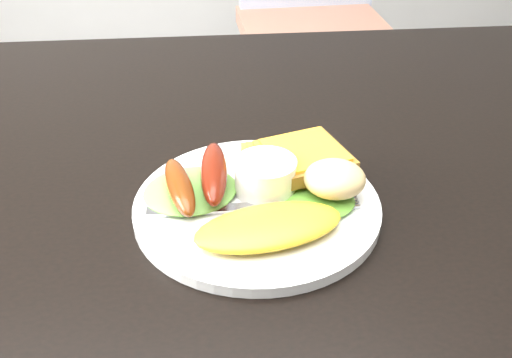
# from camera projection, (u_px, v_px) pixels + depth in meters

# --- Properties ---
(dining_table) EXTENTS (1.20, 0.80, 0.04)m
(dining_table) POSITION_uv_depth(u_px,v_px,m) (249.00, 174.00, 0.69)
(dining_table) COLOR black
(dining_table) RESTS_ON ground
(dining_chair) EXTENTS (0.47, 0.47, 0.05)m
(dining_chair) POSITION_uv_depth(u_px,v_px,m) (316.00, 33.00, 1.87)
(dining_chair) COLOR tan
(dining_chair) RESTS_ON ground
(plate) EXTENTS (0.24, 0.24, 0.01)m
(plate) POSITION_uv_depth(u_px,v_px,m) (257.00, 206.00, 0.59)
(plate) COLOR white
(plate) RESTS_ON dining_table
(lettuce_left) EXTENTS (0.12, 0.11, 0.01)m
(lettuce_left) POSITION_uv_depth(u_px,v_px,m) (191.00, 190.00, 0.60)
(lettuce_left) COLOR olive
(lettuce_left) RESTS_ON plate
(lettuce_right) EXTENTS (0.08, 0.07, 0.01)m
(lettuce_right) POSITION_uv_depth(u_px,v_px,m) (319.00, 201.00, 0.58)
(lettuce_right) COLOR #619C33
(lettuce_right) RESTS_ON plate
(omelette) EXTENTS (0.15, 0.09, 0.02)m
(omelette) POSITION_uv_depth(u_px,v_px,m) (269.00, 227.00, 0.54)
(omelette) COLOR gold
(omelette) RESTS_ON plate
(sausage_a) EXTENTS (0.04, 0.10, 0.02)m
(sausage_a) POSITION_uv_depth(u_px,v_px,m) (180.00, 186.00, 0.57)
(sausage_a) COLOR #612F0A
(sausage_a) RESTS_ON lettuce_left
(sausage_b) EXTENTS (0.03, 0.11, 0.03)m
(sausage_b) POSITION_uv_depth(u_px,v_px,m) (214.00, 172.00, 0.60)
(sausage_b) COLOR #59130C
(sausage_b) RESTS_ON lettuce_left
(ramekin) EXTENTS (0.07, 0.07, 0.04)m
(ramekin) POSITION_uv_depth(u_px,v_px,m) (266.00, 177.00, 0.59)
(ramekin) COLOR white
(ramekin) RESTS_ON plate
(toast_a) EXTENTS (0.09, 0.09, 0.01)m
(toast_a) POSITION_uv_depth(u_px,v_px,m) (285.00, 167.00, 0.63)
(toast_a) COLOR olive
(toast_a) RESTS_ON plate
(toast_b) EXTENTS (0.10, 0.10, 0.01)m
(toast_b) POSITION_uv_depth(u_px,v_px,m) (304.00, 157.00, 0.62)
(toast_b) COLOR #9A661D
(toast_b) RESTS_ON toast_a
(potato_salad) EXTENTS (0.06, 0.06, 0.03)m
(potato_salad) POSITION_uv_depth(u_px,v_px,m) (335.00, 179.00, 0.58)
(potato_salad) COLOR #D3BB8C
(potato_salad) RESTS_ON lettuce_right
(fork) EXTENTS (0.15, 0.01, 0.00)m
(fork) POSITION_uv_depth(u_px,v_px,m) (226.00, 209.00, 0.58)
(fork) COLOR #ADAFB7
(fork) RESTS_ON plate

